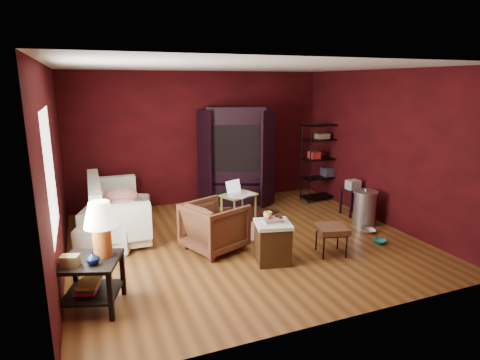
{
  "coord_description": "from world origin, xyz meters",
  "views": [
    {
      "loc": [
        -2.38,
        -5.77,
        2.57
      ],
      "look_at": [
        0.0,
        0.2,
        1.0
      ],
      "focal_mm": 30.0,
      "sensor_mm": 36.0,
      "label": 1
    }
  ],
  "objects_px": {
    "wire_shelving": "(322,159)",
    "laptop_desk": "(238,197)",
    "sofa": "(116,211)",
    "armchair": "(214,224)",
    "side_table": "(96,245)",
    "hamper": "(273,241)",
    "tv_armoire": "(236,154)"
  },
  "relations": [
    {
      "from": "side_table",
      "to": "laptop_desk",
      "type": "height_order",
      "value": "side_table"
    },
    {
      "from": "sofa",
      "to": "armchair",
      "type": "height_order",
      "value": "armchair"
    },
    {
      "from": "armchair",
      "to": "sofa",
      "type": "bearing_deg",
      "value": 24.37
    },
    {
      "from": "hamper",
      "to": "wire_shelving",
      "type": "bearing_deg",
      "value": 45.81
    },
    {
      "from": "armchair",
      "to": "tv_armoire",
      "type": "height_order",
      "value": "tv_armoire"
    },
    {
      "from": "side_table",
      "to": "laptop_desk",
      "type": "distance_m",
      "value": 3.36
    },
    {
      "from": "sofa",
      "to": "armchair",
      "type": "bearing_deg",
      "value": -115.05
    },
    {
      "from": "hamper",
      "to": "sofa",
      "type": "bearing_deg",
      "value": 134.52
    },
    {
      "from": "sofa",
      "to": "tv_armoire",
      "type": "distance_m",
      "value": 2.82
    },
    {
      "from": "side_table",
      "to": "hamper",
      "type": "height_order",
      "value": "side_table"
    },
    {
      "from": "side_table",
      "to": "tv_armoire",
      "type": "xyz_separation_m",
      "value": [
        2.99,
        3.23,
        0.33
      ]
    },
    {
      "from": "hamper",
      "to": "wire_shelving",
      "type": "xyz_separation_m",
      "value": [
        2.41,
        2.47,
        0.61
      ]
    },
    {
      "from": "wire_shelving",
      "to": "tv_armoire",
      "type": "bearing_deg",
      "value": 163.76
    },
    {
      "from": "laptop_desk",
      "to": "wire_shelving",
      "type": "relative_size",
      "value": 0.46
    },
    {
      "from": "side_table",
      "to": "tv_armoire",
      "type": "relative_size",
      "value": 0.61
    },
    {
      "from": "sofa",
      "to": "laptop_desk",
      "type": "height_order",
      "value": "sofa"
    },
    {
      "from": "sofa",
      "to": "wire_shelving",
      "type": "xyz_separation_m",
      "value": [
        4.42,
        0.43,
        0.52
      ]
    },
    {
      "from": "side_table",
      "to": "sofa",
      "type": "bearing_deg",
      "value": 80.29
    },
    {
      "from": "side_table",
      "to": "wire_shelving",
      "type": "relative_size",
      "value": 0.74
    },
    {
      "from": "armchair",
      "to": "laptop_desk",
      "type": "height_order",
      "value": "armchair"
    },
    {
      "from": "side_table",
      "to": "laptop_desk",
      "type": "bearing_deg",
      "value": 39.23
    },
    {
      "from": "wire_shelving",
      "to": "laptop_desk",
      "type": "bearing_deg",
      "value": -165.72
    },
    {
      "from": "sofa",
      "to": "tv_armoire",
      "type": "height_order",
      "value": "tv_armoire"
    },
    {
      "from": "sofa",
      "to": "laptop_desk",
      "type": "bearing_deg",
      "value": -77.22
    },
    {
      "from": "sofa",
      "to": "tv_armoire",
      "type": "relative_size",
      "value": 1.0
    },
    {
      "from": "sofa",
      "to": "armchair",
      "type": "xyz_separation_m",
      "value": [
        1.37,
        -1.31,
        0.01
      ]
    },
    {
      "from": "sofa",
      "to": "laptop_desk",
      "type": "relative_size",
      "value": 2.69
    },
    {
      "from": "hamper",
      "to": "wire_shelving",
      "type": "height_order",
      "value": "wire_shelving"
    },
    {
      "from": "sofa",
      "to": "wire_shelving",
      "type": "height_order",
      "value": "wire_shelving"
    },
    {
      "from": "side_table",
      "to": "wire_shelving",
      "type": "xyz_separation_m",
      "value": [
        4.82,
        2.77,
        0.17
      ]
    },
    {
      "from": "hamper",
      "to": "armchair",
      "type": "bearing_deg",
      "value": 131.13
    },
    {
      "from": "armchair",
      "to": "hamper",
      "type": "distance_m",
      "value": 0.99
    }
  ]
}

